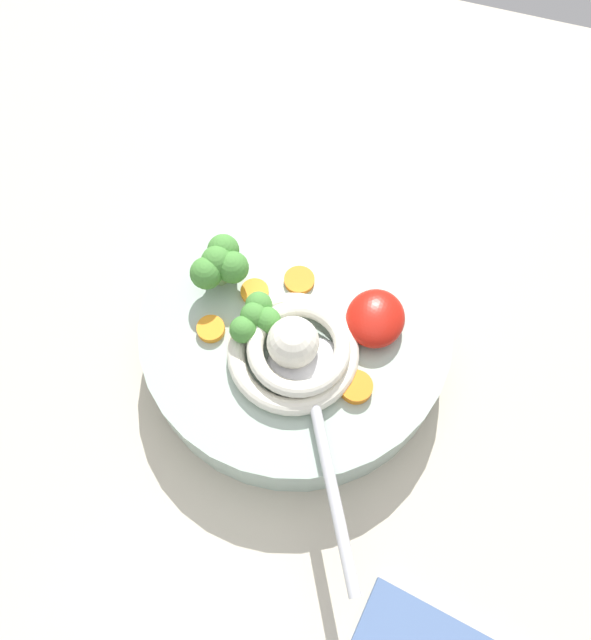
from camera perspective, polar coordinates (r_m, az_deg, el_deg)
table_slab at (r=49.98cm, az=1.85°, el=-6.76°), size 95.14×95.14×3.75cm
soup_bowl at (r=47.27cm, az=0.00°, el=-1.17°), size 23.26×23.26×4.61cm
noodle_pile at (r=42.83cm, az=-0.16°, el=-2.89°), size 10.34×10.14×4.16cm
soup_spoon at (r=42.46cm, az=1.38°, el=-6.06°), size 16.70×11.29×1.60cm
chili_sauce_dollop at (r=44.52cm, az=7.43°, el=0.17°), size 4.71×4.24×2.12cm
broccoli_floret_left at (r=43.35cm, az=-3.68°, el=0.30°), size 3.84×3.30×3.03cm
broccoli_floret_center at (r=45.21cm, az=-7.04°, el=5.24°), size 4.66×4.01×3.69cm
carrot_slice_right at (r=43.04cm, az=5.64°, el=-6.22°), size 2.32×2.32×0.76cm
carrot_slice_beside_noodles at (r=46.19cm, az=-3.82°, el=2.63°), size 2.12×2.12×0.44cm
carrot_slice_near_spoon at (r=46.59cm, az=0.35°, el=3.73°), size 2.33×2.33×0.41cm
carrot_slice_rear at (r=44.96cm, az=-7.98°, el=-1.09°), size 2.05×2.05×0.59cm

